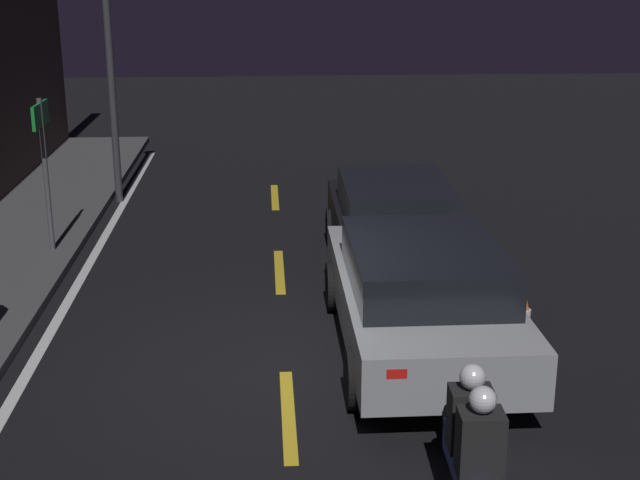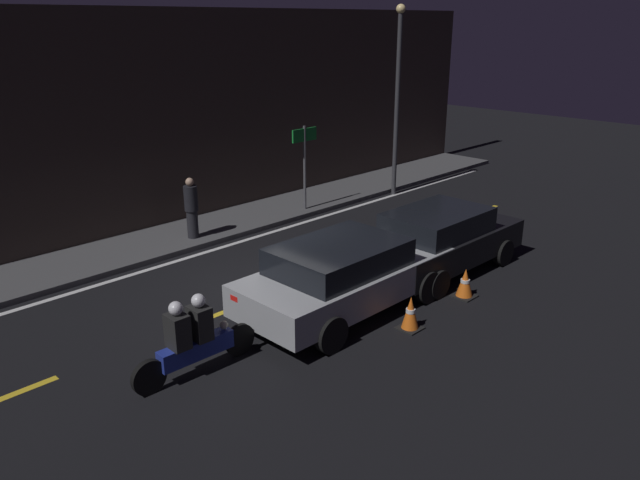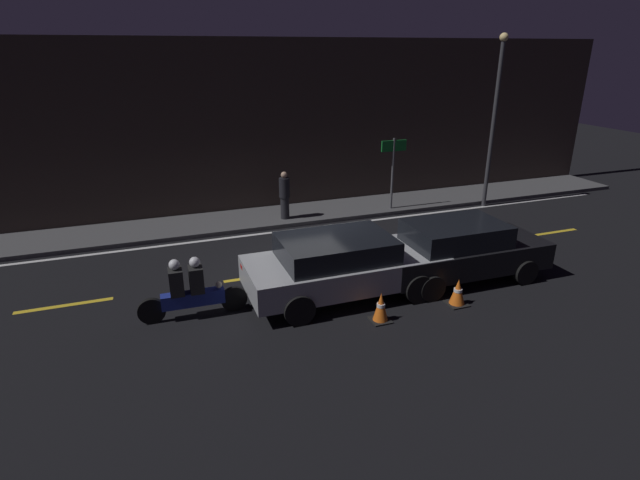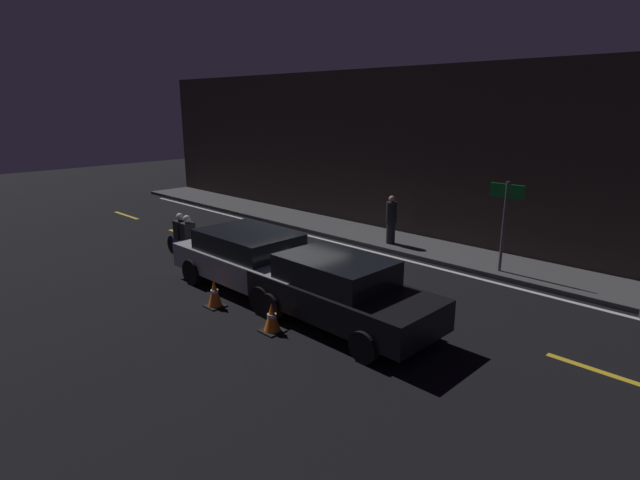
% 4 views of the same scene
% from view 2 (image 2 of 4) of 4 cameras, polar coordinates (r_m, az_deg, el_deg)
% --- Properties ---
extents(ground_plane, '(56.00, 56.00, 0.00)m').
position_cam_2_polar(ground_plane, '(12.94, -4.40, -4.88)').
color(ground_plane, black).
extents(raised_curb, '(28.00, 2.07, 0.13)m').
position_cam_2_polar(raised_curb, '(16.14, -14.34, -0.14)').
color(raised_curb, '#424244').
rests_on(raised_curb, ground).
extents(building_front, '(28.00, 0.30, 5.63)m').
position_cam_2_polar(building_front, '(16.49, -17.33, 9.89)').
color(building_front, '#382D28').
rests_on(building_front, ground).
extents(lane_dash_c, '(2.00, 0.14, 0.01)m').
position_cam_2_polar(lane_dash_c, '(12.37, -7.91, -6.20)').
color(lane_dash_c, gold).
rests_on(lane_dash_c, ground).
extents(lane_dash_d, '(2.00, 0.14, 0.01)m').
position_cam_2_polar(lane_dash_d, '(15.27, 5.55, -1.00)').
color(lane_dash_d, gold).
rests_on(lane_dash_d, ground).
extents(lane_dash_e, '(2.00, 0.14, 0.01)m').
position_cam_2_polar(lane_dash_e, '(18.81, 14.31, 2.45)').
color(lane_dash_e, gold).
rests_on(lane_dash_e, ground).
extents(lane_solid_kerb, '(25.20, 0.14, 0.01)m').
position_cam_2_polar(lane_solid_kerb, '(15.14, -11.77, -1.52)').
color(lane_solid_kerb, silver).
rests_on(lane_solid_kerb, ground).
extents(hatchback_silver, '(4.47, 2.02, 1.43)m').
position_cam_2_polar(hatchback_silver, '(11.85, 2.26, -3.15)').
color(hatchback_silver, '#9EA0A5').
rests_on(hatchback_silver, ground).
extents(van_black, '(4.14, 1.90, 1.44)m').
position_cam_2_polar(van_black, '(14.01, 10.93, 0.11)').
color(van_black, black).
rests_on(van_black, ground).
extents(motorcycle, '(2.25, 0.38, 1.35)m').
position_cam_2_polar(motorcycle, '(10.04, -11.62, -8.87)').
color(motorcycle, black).
rests_on(motorcycle, ground).
extents(traffic_cone_near, '(0.41, 0.41, 0.64)m').
position_cam_2_polar(traffic_cone_near, '(11.47, 8.27, -6.65)').
color(traffic_cone_near, black).
rests_on(traffic_cone_near, ground).
extents(traffic_cone_mid, '(0.44, 0.44, 0.61)m').
position_cam_2_polar(traffic_cone_mid, '(12.97, 13.11, -3.88)').
color(traffic_cone_mid, black).
rests_on(traffic_cone_mid, ground).
extents(pedestrian, '(0.34, 0.34, 1.54)m').
position_cam_2_polar(pedestrian, '(15.84, -11.67, 2.90)').
color(pedestrian, black).
rests_on(pedestrian, raised_curb).
extents(shop_sign, '(0.90, 0.08, 2.40)m').
position_cam_2_polar(shop_sign, '(17.74, -1.42, 8.11)').
color(shop_sign, '#4C4C51').
rests_on(shop_sign, raised_curb).
extents(street_lamp, '(0.28, 0.28, 5.76)m').
position_cam_2_polar(street_lamp, '(19.73, 7.10, 13.29)').
color(street_lamp, '#333338').
rests_on(street_lamp, ground).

